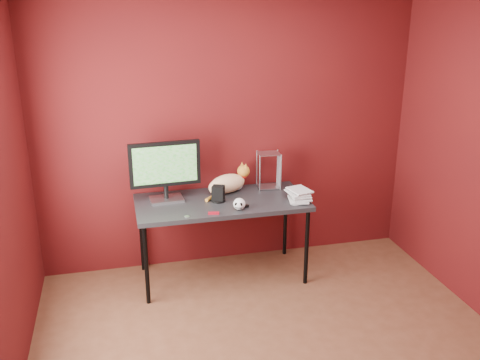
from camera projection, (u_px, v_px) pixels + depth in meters
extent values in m
cube|color=#4A0D0F|center=(228.00, 129.00, 4.90)|extent=(3.50, 0.02, 2.60)
cube|color=black|center=(222.00, 203.00, 4.71)|extent=(1.50, 0.70, 0.04)
cylinder|color=black|center=(146.00, 265.00, 4.40)|extent=(0.04, 0.04, 0.71)
cylinder|color=black|center=(307.00, 247.00, 4.71)|extent=(0.04, 0.04, 0.71)
cylinder|color=black|center=(142.00, 235.00, 4.95)|extent=(0.04, 0.04, 0.71)
cylinder|color=black|center=(285.00, 221.00, 5.26)|extent=(0.04, 0.04, 0.71)
cube|color=#B1B1B6|center=(167.00, 199.00, 4.70)|extent=(0.30, 0.21, 0.02)
cylinder|color=black|center=(166.00, 192.00, 4.68)|extent=(0.04, 0.04, 0.12)
cube|color=black|center=(165.00, 164.00, 4.59)|extent=(0.62, 0.07, 0.40)
cube|color=#124412|center=(165.00, 164.00, 4.59)|extent=(0.55, 0.04, 0.33)
ellipsoid|color=orange|center=(227.00, 184.00, 4.87)|extent=(0.41, 0.31, 0.17)
ellipsoid|color=orange|center=(218.00, 188.00, 4.81)|extent=(0.22, 0.21, 0.14)
sphere|color=white|center=(237.00, 184.00, 4.93)|extent=(0.12, 0.12, 0.12)
sphere|color=orange|center=(243.00, 171.00, 4.94)|extent=(0.12, 0.12, 0.12)
cone|color=orange|center=(246.00, 166.00, 4.90)|extent=(0.04, 0.04, 0.05)
cone|color=orange|center=(242.00, 164.00, 4.95)|extent=(0.04, 0.04, 0.05)
cylinder|color=red|center=(242.00, 176.00, 4.95)|extent=(0.08, 0.08, 0.01)
cylinder|color=orange|center=(212.00, 197.00, 4.74)|extent=(0.15, 0.16, 0.03)
ellipsoid|color=white|center=(239.00, 204.00, 4.48)|extent=(0.10, 0.10, 0.10)
ellipsoid|color=black|center=(238.00, 205.00, 4.43)|extent=(0.03, 0.02, 0.03)
ellipsoid|color=black|center=(243.00, 204.00, 4.44)|extent=(0.03, 0.02, 0.03)
cube|color=black|center=(241.00, 208.00, 4.44)|extent=(0.05, 0.02, 0.01)
cylinder|color=black|center=(218.00, 200.00, 4.68)|extent=(0.12, 0.12, 0.02)
cube|color=black|center=(218.00, 193.00, 4.65)|extent=(0.13, 0.12, 0.12)
imported|color=beige|center=(290.00, 189.00, 4.66)|extent=(0.20, 0.25, 0.22)
imported|color=beige|center=(291.00, 165.00, 4.59)|extent=(0.18, 0.23, 0.22)
imported|color=beige|center=(292.00, 141.00, 4.52)|extent=(0.17, 0.22, 0.22)
imported|color=beige|center=(293.00, 115.00, 4.45)|extent=(0.19, 0.24, 0.22)
imported|color=beige|center=(293.00, 89.00, 4.37)|extent=(0.21, 0.25, 0.22)
cylinder|color=#B1B1B6|center=(261.00, 174.00, 4.87)|extent=(0.01, 0.01, 0.34)
cylinder|color=#B1B1B6|center=(282.00, 172.00, 4.91)|extent=(0.01, 0.01, 0.34)
cylinder|color=#B1B1B6|center=(256.00, 168.00, 5.02)|extent=(0.01, 0.01, 0.34)
cylinder|color=#B1B1B6|center=(276.00, 167.00, 5.06)|extent=(0.01, 0.01, 0.34)
cube|color=#B1B1B6|center=(268.00, 187.00, 5.02)|extent=(0.21, 0.18, 0.01)
cube|color=#B1B1B6|center=(269.00, 153.00, 4.91)|extent=(0.21, 0.18, 0.01)
cube|color=#A10C1C|center=(214.00, 213.00, 4.40)|extent=(0.09, 0.04, 0.02)
cube|color=black|center=(246.00, 206.00, 4.55)|extent=(0.05, 0.04, 0.02)
cylinder|color=#B1B1B6|center=(187.00, 216.00, 4.36)|extent=(0.04, 0.04, 0.00)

